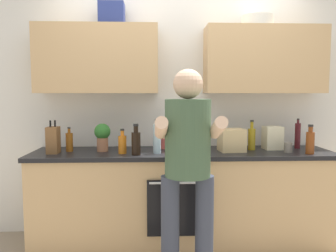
% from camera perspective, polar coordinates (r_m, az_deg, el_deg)
% --- Properties ---
extents(ground_plane, '(12.00, 12.00, 0.00)m').
position_cam_1_polar(ground_plane, '(3.53, 2.42, -18.76)').
color(ground_plane, gray).
extents(back_wall_unit, '(4.00, 0.38, 2.50)m').
position_cam_1_polar(back_wall_unit, '(3.49, 2.14, 6.26)').
color(back_wall_unit, silver).
rests_on(back_wall_unit, ground).
extents(counter, '(2.84, 0.67, 0.90)m').
position_cam_1_polar(counter, '(3.37, 2.44, -11.74)').
color(counter, tan).
rests_on(counter, ground).
extents(person_standing, '(0.49, 0.45, 1.62)m').
position_cam_1_polar(person_standing, '(2.56, 3.30, -5.55)').
color(person_standing, '#383D4C').
rests_on(person_standing, ground).
extents(bottle_water, '(0.07, 0.07, 0.32)m').
position_cam_1_polar(bottle_water, '(3.13, -1.84, -2.04)').
color(bottle_water, silver).
rests_on(bottle_water, counter).
extents(bottle_syrup, '(0.07, 0.07, 0.23)m').
position_cam_1_polar(bottle_syrup, '(3.37, -16.10, -2.52)').
color(bottle_syrup, '#8C4C14').
rests_on(bottle_syrup, counter).
extents(bottle_soy, '(0.08, 0.08, 0.28)m').
position_cam_1_polar(bottle_soy, '(3.05, -5.35, -2.71)').
color(bottle_soy, black).
rests_on(bottle_soy, counter).
extents(bottle_vinegar, '(0.07, 0.07, 0.27)m').
position_cam_1_polar(bottle_vinegar, '(3.36, 22.59, -2.42)').
color(bottle_vinegar, brown).
rests_on(bottle_vinegar, counter).
extents(bottle_oil, '(0.07, 0.07, 0.29)m').
position_cam_1_polar(bottle_oil, '(3.42, 13.75, -1.98)').
color(bottle_oil, olive).
rests_on(bottle_oil, counter).
extents(bottle_wine, '(0.06, 0.06, 0.30)m').
position_cam_1_polar(bottle_wine, '(3.65, 20.77, -1.46)').
color(bottle_wine, '#471419').
rests_on(bottle_wine, counter).
extents(bottle_juice, '(0.07, 0.07, 0.23)m').
position_cam_1_polar(bottle_juice, '(3.15, -7.60, -2.95)').
color(bottle_juice, orange).
rests_on(bottle_juice, counter).
extents(cup_stoneware, '(0.07, 0.07, 0.09)m').
position_cam_1_polar(cup_stoneware, '(3.37, 19.37, -3.40)').
color(cup_stoneware, slate).
rests_on(cup_stoneware, counter).
extents(cup_ceramic, '(0.08, 0.08, 0.10)m').
position_cam_1_polar(cup_ceramic, '(3.40, -0.60, -2.94)').
color(cup_ceramic, '#BF4C47').
rests_on(cup_ceramic, counter).
extents(mixing_bowl, '(0.29, 0.29, 0.08)m').
position_cam_1_polar(mixing_bowl, '(3.35, 4.32, -3.29)').
color(mixing_bowl, silver).
rests_on(mixing_bowl, counter).
extents(knife_block, '(0.10, 0.14, 0.30)m').
position_cam_1_polar(knife_block, '(3.30, -18.58, -2.21)').
color(knife_block, brown).
rests_on(knife_block, counter).
extents(potted_herb, '(0.15, 0.15, 0.26)m').
position_cam_1_polar(potted_herb, '(3.29, -10.87, -1.54)').
color(potted_herb, '#9E6647').
rests_on(potted_herb, counter).
extents(grocery_bag_rice, '(0.18, 0.17, 0.23)m').
position_cam_1_polar(grocery_bag_rice, '(3.52, 17.00, -1.89)').
color(grocery_bag_rice, beige).
rests_on(grocery_bag_rice, counter).
extents(grocery_bag_bread, '(0.25, 0.22, 0.21)m').
position_cam_1_polar(grocery_bag_bread, '(3.30, 10.55, -2.32)').
color(grocery_bag_bread, tan).
rests_on(grocery_bag_bread, counter).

